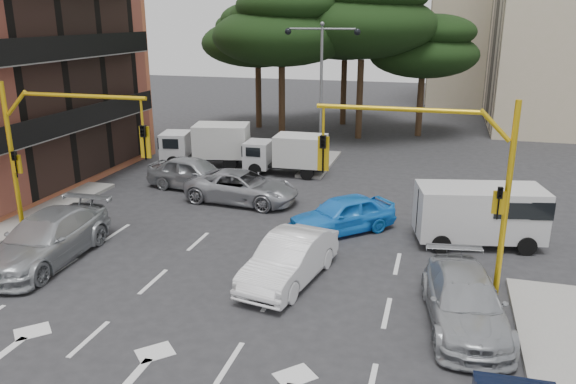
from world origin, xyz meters
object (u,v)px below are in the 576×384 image
object	(u,v)px
signal_mast_left	(51,143)
street_lamp_center	(321,69)
car_silver_parked	(465,301)
car_silver_wagon	(46,239)
car_silver_cross_b	(194,173)
car_blue_compact	(343,214)
car_white_hatch	(289,259)
box_truck_a	(206,145)
car_silver_cross_a	(242,187)
van_white	(479,215)
box_truck_b	(286,155)
signal_mast_right	(445,169)

from	to	relation	value
signal_mast_left	street_lamp_center	xyz separation A→B (m)	(6.80, 14.01, 1.54)
street_lamp_center	car_silver_parked	distance (m)	18.40
signal_mast_left	car_silver_wagon	world-z (taller)	signal_mast_left
street_lamp_center	car_silver_cross_b	distance (m)	9.23
car_blue_compact	car_silver_cross_b	size ratio (longest dim) A/B	0.92
car_blue_compact	car_white_hatch	bearing A→B (deg)	-53.97
street_lamp_center	car_white_hatch	size ratio (longest dim) A/B	1.68
car_white_hatch	box_truck_a	bearing A→B (deg)	133.63
car_white_hatch	car_blue_compact	distance (m)	4.81
signal_mast_left	car_silver_cross_a	distance (m)	8.67
street_lamp_center	car_silver_parked	world-z (taller)	street_lamp_center
street_lamp_center	van_white	world-z (taller)	street_lamp_center
car_blue_compact	car_silver_wagon	xyz separation A→B (m)	(-9.44, -5.45, 0.08)
car_silver_parked	car_blue_compact	bearing A→B (deg)	118.63
signal_mast_left	box_truck_b	distance (m)	13.12
car_silver_parked	box_truck_a	xyz separation A→B (m)	(-13.76, 14.08, 0.50)
signal_mast_right	car_silver_parked	size ratio (longest dim) A/B	1.21
van_white	car_silver_wagon	bearing A→B (deg)	-80.97
car_silver_cross_b	car_white_hatch	bearing A→B (deg)	-130.79
car_blue_compact	car_silver_parked	xyz separation A→B (m)	(4.49, -6.04, -0.02)
car_silver_parked	box_truck_b	bearing A→B (deg)	115.20
car_silver_cross_a	car_silver_cross_b	xyz separation A→B (m)	(-3.00, 1.29, 0.08)
car_blue_compact	box_truck_b	world-z (taller)	box_truck_b
street_lamp_center	car_silver_cross_a	size ratio (longest dim) A/B	1.50
signal_mast_left	car_silver_cross_b	bearing A→B (deg)	76.93
street_lamp_center	car_blue_compact	distance (m)	11.51
box_truck_b	car_white_hatch	bearing A→B (deg)	-165.43
car_silver_wagon	box_truck_a	distance (m)	13.49
car_silver_wagon	car_silver_cross_b	distance (m)	9.34
car_silver_wagon	car_silver_cross_a	size ratio (longest dim) A/B	1.09
car_white_hatch	van_white	xyz separation A→B (m)	(5.96, 4.90, 0.37)
signal_mast_left	car_white_hatch	world-z (taller)	signal_mast_left
signal_mast_left	box_truck_b	xyz separation A→B (m)	(5.46, 11.60, -2.79)
signal_mast_right	car_silver_parked	distance (m)	3.86
signal_mast_left	street_lamp_center	size ratio (longest dim) A/B	0.77
car_silver_wagon	signal_mast_right	bearing A→B (deg)	4.22
car_silver_cross_a	van_white	xyz separation A→B (m)	(10.20, -2.35, 0.41)
street_lamp_center	box_truck_b	size ratio (longest dim) A/B	1.75
car_silver_cross_b	van_white	bearing A→B (deg)	-96.50
signal_mast_right	box_truck_a	bearing A→B (deg)	137.18
signal_mast_right	signal_mast_left	world-z (taller)	same
box_truck_a	street_lamp_center	bearing A→B (deg)	-83.25
street_lamp_center	van_white	bearing A→B (deg)	-50.30
car_silver_wagon	car_silver_cross_b	xyz separation A→B (m)	(1.33, 9.25, -0.02)
car_silver_cross_b	van_white	size ratio (longest dim) A/B	1.04
car_silver_wagon	street_lamp_center	bearing A→B (deg)	65.58
car_silver_cross_b	box_truck_b	world-z (taller)	box_truck_b
street_lamp_center	van_white	xyz separation A→B (m)	(8.20, -9.87, -4.29)
box_truck_b	car_silver_parked	bearing A→B (deg)	-148.38
car_silver_wagon	car_silver_cross_a	world-z (taller)	car_silver_wagon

